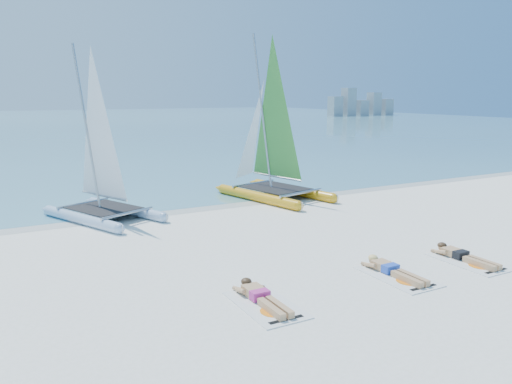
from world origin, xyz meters
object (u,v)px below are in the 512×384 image
catamaran_yellow (267,145)px  towel_c (468,262)px  towel_a (266,305)px  sunbather_a (261,296)px  sunbather_c (462,255)px  towel_b (397,276)px  sunbather_b (392,269)px  catamaran_blue (100,166)px

catamaran_yellow → towel_c: catamaran_yellow is taller
towel_a → sunbather_a: bearing=90.0°
towel_c → sunbather_c: size_ratio=1.07×
towel_b → sunbather_b: bearing=90.0°
towel_a → sunbather_b: size_ratio=1.07×
towel_a → sunbather_a: size_ratio=1.07×
towel_a → sunbather_c: sunbather_c is taller
catamaran_yellow → towel_a: (-5.13, -9.01, -2.03)m
sunbather_c → towel_b: bearing=-176.9°
sunbather_b → towel_c: 2.23m
sunbather_a → sunbather_b: bearing=-1.2°
towel_a → sunbather_c: (5.53, 0.05, 0.11)m
catamaran_yellow → sunbather_a: 10.38m
towel_a → sunbather_b: sunbather_b is taller
catamaran_yellow → towel_c: bearing=-101.1°
catamaran_blue → towel_b: bearing=-85.3°
catamaran_blue → sunbather_b: bearing=-84.8°
catamaran_blue → catamaran_yellow: bearing=-19.0°
catamaran_blue → catamaran_yellow: catamaran_yellow is taller
sunbather_a → towel_a: bearing=-90.0°
sunbather_c → towel_a: bearing=-179.5°
catamaran_yellow → towel_a: bearing=-133.3°
sunbather_c → catamaran_yellow: bearing=92.5°
towel_a → sunbather_c: 5.53m
catamaran_yellow → sunbather_c: (0.40, -8.97, -1.92)m
catamaran_blue → towel_b: 9.86m
catamaran_blue → towel_a: size_ratio=3.11×
catamaran_blue → sunbather_c: bearing=-74.7°
catamaran_blue → catamaran_yellow: size_ratio=0.89×
catamaran_yellow → sunbather_c: bearing=-101.1°
catamaran_blue → sunbather_a: size_ratio=3.34×
sunbather_a → towel_c: size_ratio=0.93×
catamaran_yellow → sunbather_c: size_ratio=3.75×
catamaran_blue → towel_a: 8.72m
catamaran_yellow → towel_c: 9.39m
towel_a → sunbather_b: bearing=2.1°
catamaran_yellow → towel_b: size_ratio=3.50×
catamaran_blue → catamaran_yellow: 6.50m
towel_b → catamaran_blue: bearing=118.6°
towel_b → sunbather_b: sunbather_b is taller
towel_b → sunbather_c: sunbather_c is taller
sunbather_a → sunbather_c: (5.53, -0.14, 0.00)m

